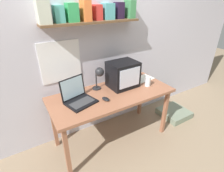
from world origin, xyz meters
The scene contains 10 objects.
ground_plane centered at (0.00, 0.00, 0.00)m, with size 12.00×12.00×0.00m, color gray.
back_wall centered at (0.00, 0.41, 1.31)m, with size 5.60×0.24×2.60m.
corner_desk centered at (0.00, 0.00, 0.66)m, with size 1.52×0.66×0.72m.
crt_monitor centered at (0.22, 0.10, 0.89)m, with size 0.37×0.31×0.33m.
laptop centered at (-0.43, 0.04, 0.79)m, with size 0.38×0.36×0.27m.
desk_lamp centered at (-0.09, 0.15, 0.95)m, with size 0.13×0.17×0.31m.
juice_glass centered at (0.51, -0.07, 0.78)m, with size 0.07×0.07×0.13m.
computer_mouse centered at (-0.15, -0.10, 0.74)m, with size 0.08×0.12×0.03m.
loose_paper_near_laptop centered at (0.61, 0.14, 0.73)m, with size 0.31×0.22×0.00m.
floor_cushion centered at (1.16, -0.08, 0.05)m, with size 0.43×0.43×0.10m.
Camera 1 is at (-0.96, -1.60, 1.79)m, focal length 28.00 mm.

